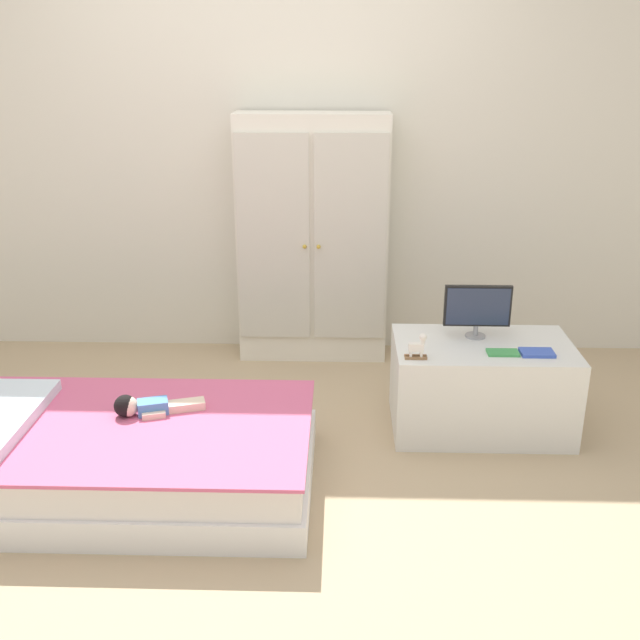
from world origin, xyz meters
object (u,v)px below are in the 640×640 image
at_px(tv_stand, 481,386).
at_px(tv_monitor, 478,308).
at_px(wardrobe, 313,240).
at_px(bed, 132,456).
at_px(rocking_horse_toy, 418,346).
at_px(book_green, 503,353).
at_px(doll, 142,406).
at_px(book_blue, 537,353).

relative_size(tv_stand, tv_monitor, 2.64).
bearing_deg(tv_monitor, wardrobe, 135.95).
bearing_deg(bed, tv_monitor, 23.24).
bearing_deg(rocking_horse_toy, book_green, 9.08).
bearing_deg(rocking_horse_toy, doll, -166.43).
bearing_deg(bed, wardrobe, 64.04).
relative_size(rocking_horse_toy, book_green, 0.85).
bearing_deg(book_green, rocking_horse_toy, -170.92).
bearing_deg(doll, rocking_horse_toy, 13.57).
relative_size(doll, wardrobe, 0.27).
bearing_deg(rocking_horse_toy, book_blue, 6.55).
relative_size(wardrobe, book_green, 9.93).
bearing_deg(tv_monitor, book_green, -66.14).
xyz_separation_m(wardrobe, book_blue, (1.09, -1.02, -0.27)).
bearing_deg(bed, rocking_horse_toy, 17.52).
xyz_separation_m(bed, book_blue, (1.81, 0.46, 0.31)).
distance_m(bed, rocking_horse_toy, 1.36).
bearing_deg(wardrobe, tv_monitor, -44.05).
bearing_deg(tv_stand, tv_monitor, 107.52).
height_order(wardrobe, book_green, wardrobe).
xyz_separation_m(bed, tv_stand, (1.59, 0.58, 0.08)).
bearing_deg(book_green, wardrobe, 132.36).
height_order(bed, rocking_horse_toy, rocking_horse_toy).
relative_size(rocking_horse_toy, book_blue, 0.80).
xyz_separation_m(wardrobe, book_green, (0.93, -1.02, -0.28)).
relative_size(bed, wardrobe, 1.06).
xyz_separation_m(tv_stand, rocking_horse_toy, (-0.34, -0.18, 0.28)).
height_order(rocking_horse_toy, book_green, rocking_horse_toy).
distance_m(doll, tv_monitor, 1.65).
xyz_separation_m(wardrobe, tv_monitor, (0.84, -0.81, -0.13)).
xyz_separation_m(tv_stand, book_blue, (0.22, -0.12, 0.23)).
distance_m(tv_stand, book_green, 0.27).
distance_m(tv_monitor, rocking_horse_toy, 0.43).
xyz_separation_m(tv_monitor, book_blue, (0.25, -0.21, -0.15)).
bearing_deg(doll, bed, -108.24).
bearing_deg(book_blue, tv_stand, 151.74).
xyz_separation_m(wardrobe, rocking_horse_toy, (0.53, -1.09, -0.22)).
relative_size(bed, doll, 4.00).
xyz_separation_m(bed, rocking_horse_toy, (1.25, 0.39, 0.36)).
distance_m(doll, book_green, 1.66).
relative_size(bed, tv_stand, 1.79).
bearing_deg(bed, book_green, 15.51).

